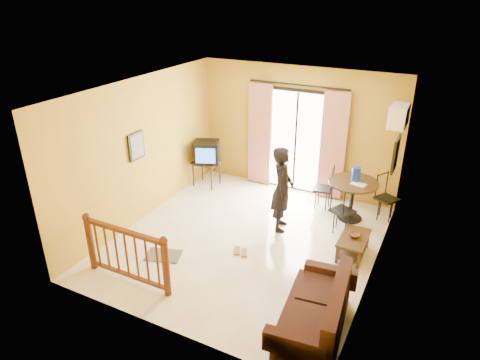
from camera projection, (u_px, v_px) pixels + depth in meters
The scene contains 19 objects.
ground at pixel (246, 240), 7.91m from camera, with size 5.00×5.00×0.00m, color beige.
room_shell at pixel (247, 155), 7.20m from camera, with size 5.00×5.00×5.00m.
balcony_door at pixel (296, 141), 9.39m from camera, with size 2.25×0.14×2.46m.
tv_table at pixel (206, 165), 9.89m from camera, with size 0.59×0.49×0.59m.
television at pixel (207, 152), 9.74m from camera, with size 0.70×0.67×0.49m.
picture_left at pixel (136, 146), 8.02m from camera, with size 0.05×0.42×0.52m.
dining_table at pixel (353, 189), 8.39m from camera, with size 0.98×0.98×0.82m.
water_jug at pixel (356, 174), 8.27m from camera, with size 0.16×0.16×0.30m, color #1229AC.
serving_tray at pixel (359, 184), 8.19m from camera, with size 0.28×0.18×0.02m, color beige.
dining_chairs at pixel (348, 219), 8.63m from camera, with size 1.76×1.43×0.95m.
air_conditioner at pixel (398, 116), 7.73m from camera, with size 0.31×0.60×0.40m.
botanical_print at pixel (396, 154), 7.36m from camera, with size 0.05×0.50×0.60m.
coffee_table at pixel (353, 243), 7.40m from camera, with size 0.45×0.81×0.36m.
bowl at pixel (354, 235), 7.35m from camera, with size 0.19×0.19×0.06m, color brown.
sofa at pixel (318, 314), 5.72m from camera, with size 0.94×1.75×0.80m.
standing_person at pixel (282, 189), 7.99m from camera, with size 0.61×0.40×1.66m, color black.
stair_balustrade at pixel (126, 251), 6.61m from camera, with size 1.63×0.13×1.04m.
doormat at pixel (164, 255), 7.46m from camera, with size 0.60×0.40×0.02m, color #504B40.
sandals at pixel (241, 252), 7.55m from camera, with size 0.34×0.27×0.03m.
Camera 1 is at (2.94, -6.04, 4.32)m, focal length 32.00 mm.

